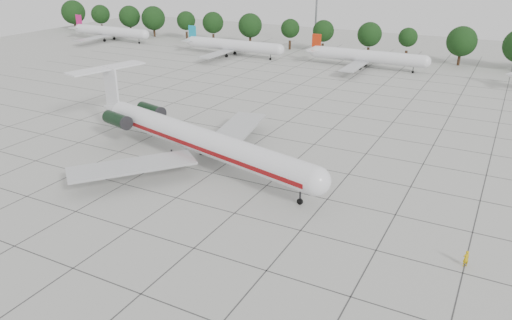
# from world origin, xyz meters

# --- Properties ---
(ground) EXTENTS (260.00, 260.00, 0.00)m
(ground) POSITION_xyz_m (0.00, 0.00, 0.00)
(ground) COLOR #B0B0A8
(ground) RESTS_ON ground
(apron_joints) EXTENTS (170.00, 170.00, 0.02)m
(apron_joints) POSITION_xyz_m (0.00, 15.00, 0.01)
(apron_joints) COLOR #383838
(apron_joints) RESTS_ON ground
(main_airliner) EXTENTS (43.74, 33.77, 10.40)m
(main_airliner) POSITION_xyz_m (-12.88, 2.10, 3.67)
(main_airliner) COLOR silver
(main_airliner) RESTS_ON ground
(ground_crew) EXTENTS (0.72, 0.68, 1.66)m
(ground_crew) POSITION_xyz_m (24.00, -6.74, 0.83)
(ground_crew) COLOR #C7A00B
(ground_crew) RESTS_ON ground
(bg_airliner_a) EXTENTS (28.24, 27.20, 7.40)m
(bg_airliner_a) POSITION_xyz_m (-91.72, 71.69, 2.91)
(bg_airliner_a) COLOR silver
(bg_airliner_a) RESTS_ON ground
(bg_airliner_b) EXTENTS (28.24, 27.20, 7.40)m
(bg_airliner_b) POSITION_xyz_m (-44.64, 68.46, 2.91)
(bg_airliner_b) COLOR silver
(bg_airliner_b) RESTS_ON ground
(bg_airliner_c) EXTENTS (28.24, 27.20, 7.40)m
(bg_airliner_c) POSITION_xyz_m (-8.05, 70.64, 2.91)
(bg_airliner_c) COLOR silver
(bg_airliner_c) RESTS_ON ground
(tree_line) EXTENTS (249.86, 8.44, 10.22)m
(tree_line) POSITION_xyz_m (-11.68, 85.00, 5.98)
(tree_line) COLOR #332114
(tree_line) RESTS_ON ground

